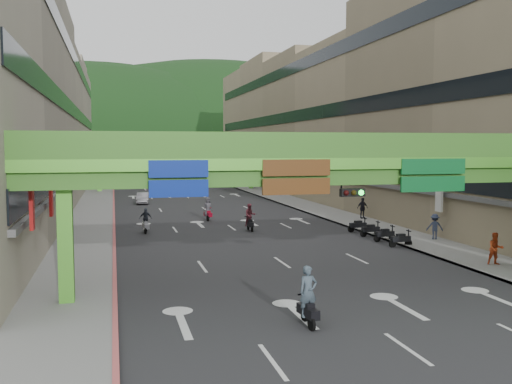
% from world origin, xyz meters
% --- Properties ---
extents(ground, '(320.00, 320.00, 0.00)m').
position_xyz_m(ground, '(0.00, 0.00, 0.00)').
color(ground, black).
rests_on(ground, ground).
extents(road_slab, '(18.00, 140.00, 0.02)m').
position_xyz_m(road_slab, '(0.00, 50.00, 0.01)').
color(road_slab, '#28282B').
rests_on(road_slab, ground).
extents(sidewalk_left, '(4.00, 140.00, 0.15)m').
position_xyz_m(sidewalk_left, '(-11.00, 50.00, 0.07)').
color(sidewalk_left, gray).
rests_on(sidewalk_left, ground).
extents(sidewalk_right, '(4.00, 140.00, 0.15)m').
position_xyz_m(sidewalk_right, '(11.00, 50.00, 0.07)').
color(sidewalk_right, gray).
rests_on(sidewalk_right, ground).
extents(curb_left, '(0.20, 140.00, 0.18)m').
position_xyz_m(curb_left, '(-9.10, 50.00, 0.09)').
color(curb_left, '#CC5959').
rests_on(curb_left, ground).
extents(curb_right, '(0.20, 140.00, 0.18)m').
position_xyz_m(curb_right, '(9.10, 50.00, 0.09)').
color(curb_right, gray).
rests_on(curb_right, ground).
extents(building_row_left, '(12.80, 95.00, 19.00)m').
position_xyz_m(building_row_left, '(-18.93, 50.00, 9.46)').
color(building_row_left, '#9E937F').
rests_on(building_row_left, ground).
extents(building_row_right, '(12.80, 95.00, 19.00)m').
position_xyz_m(building_row_right, '(18.93, 50.00, 9.46)').
color(building_row_right, gray).
rests_on(building_row_right, ground).
extents(overpass_near, '(28.00, 12.27, 7.10)m').
position_xyz_m(overpass_near, '(0.93, 5.38, 5.21)').
color(overpass_near, '#4C9E2D').
rests_on(overpass_near, ground).
extents(overpass_far, '(28.00, 2.20, 7.10)m').
position_xyz_m(overpass_far, '(0.00, 65.00, 5.40)').
color(overpass_far, '#4C9E2D').
rests_on(overpass_far, ground).
extents(hill_left, '(168.00, 140.00, 112.00)m').
position_xyz_m(hill_left, '(-15.00, 160.00, 0.00)').
color(hill_left, '#1C4419').
rests_on(hill_left, ground).
extents(hill_right, '(208.00, 176.00, 128.00)m').
position_xyz_m(hill_right, '(25.00, 180.00, 0.00)').
color(hill_right, '#1C4419').
rests_on(hill_right, ground).
extents(bunting_string, '(26.00, 0.36, 0.47)m').
position_xyz_m(bunting_string, '(0.00, 30.00, 5.96)').
color(bunting_string, black).
rests_on(bunting_string, ground).
extents(scooter_rider_near, '(0.72, 1.60, 2.22)m').
position_xyz_m(scooter_rider_near, '(-2.32, 1.00, 1.06)').
color(scooter_rider_near, black).
rests_on(scooter_rider_near, ground).
extents(scooter_rider_mid, '(0.88, 1.60, 2.11)m').
position_xyz_m(scooter_rider_mid, '(1.03, 24.01, 1.09)').
color(scooter_rider_mid, black).
rests_on(scooter_rider_mid, ground).
extents(scooter_rider_left, '(0.93, 1.60, 1.88)m').
position_xyz_m(scooter_rider_left, '(-6.79, 24.91, 0.93)').
color(scooter_rider_left, gray).
rests_on(scooter_rider_left, ground).
extents(scooter_rider_far, '(0.91, 1.59, 2.04)m').
position_xyz_m(scooter_rider_far, '(-1.11, 30.87, 1.03)').
color(scooter_rider_far, maroon).
rests_on(scooter_rider_far, ground).
extents(parked_scooter_row, '(1.60, 7.15, 1.08)m').
position_xyz_m(parked_scooter_row, '(8.80, 18.10, 0.52)').
color(parked_scooter_row, black).
rests_on(parked_scooter_row, ground).
extents(car_silver, '(1.66, 3.91, 1.25)m').
position_xyz_m(car_silver, '(-5.90, 46.96, 0.63)').
color(car_silver, '#97969D').
rests_on(car_silver, ground).
extents(car_yellow, '(2.06, 4.57, 1.52)m').
position_xyz_m(car_yellow, '(-0.37, 57.86, 0.76)').
color(car_yellow, yellow).
rests_on(car_yellow, ground).
extents(pedestrian_red, '(0.98, 0.84, 1.73)m').
position_xyz_m(pedestrian_red, '(10.77, 8.05, 0.87)').
color(pedestrian_red, '#C0401A').
rests_on(pedestrian_red, ground).
extents(pedestrian_dark, '(1.13, 0.62, 1.83)m').
position_xyz_m(pedestrian_dark, '(12.14, 27.91, 0.92)').
color(pedestrian_dark, black).
rests_on(pedestrian_dark, ground).
extents(pedestrian_blue, '(0.94, 0.78, 1.73)m').
position_xyz_m(pedestrian_blue, '(12.20, 16.36, 0.87)').
color(pedestrian_blue, '#303953').
rests_on(pedestrian_blue, ground).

